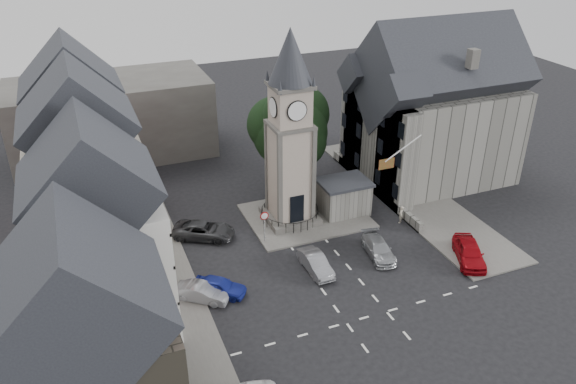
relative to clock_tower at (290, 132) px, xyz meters
name	(u,v)px	position (x,y,z in m)	size (l,w,h in m)	color
ground	(330,271)	(0.00, -7.99, -8.12)	(120.00, 120.00, 0.00)	black
pavement_west	(146,263)	(-12.50, -1.99, -8.05)	(6.00, 30.00, 0.14)	#595651
pavement_east	(410,195)	(12.00, 0.01, -8.05)	(6.00, 26.00, 0.14)	#595651
central_island	(306,216)	(1.50, 0.01, -8.04)	(10.00, 8.00, 0.16)	#595651
road_markings	(367,317)	(0.00, -13.49, -8.12)	(20.00, 8.00, 0.01)	silver
clock_tower	(290,132)	(0.00, 0.00, 0.00)	(4.86, 4.86, 16.25)	#4C4944
stone_shelter	(343,197)	(4.80, -0.49, -6.57)	(4.30, 3.30, 3.08)	#63625B
town_tree	(290,121)	(2.00, 5.01, -1.15)	(7.20, 7.20, 10.80)	black
warning_sign_post	(264,221)	(-3.20, -2.56, -6.09)	(0.70, 0.19, 2.85)	black
terrace_pink	(81,141)	(-15.50, 8.01, -1.54)	(8.10, 7.60, 12.80)	tan
terrace_cream	(88,182)	(-15.50, 0.01, -1.54)	(8.10, 7.60, 12.80)	beige
terrace_tudor	(100,244)	(-15.50, -7.99, -1.93)	(8.10, 7.60, 12.00)	silver
building_sw_stone	(89,365)	(-17.00, -16.99, -2.77)	(8.60, 7.60, 10.40)	#4B4538
backdrop_west	(112,118)	(-12.00, 20.01, -4.12)	(20.00, 10.00, 8.00)	#4C4944
east_building	(432,116)	(15.59, 3.01, -1.86)	(14.40, 11.40, 12.60)	#63625B
east_boundary_wall	(373,187)	(9.20, 2.01, -7.67)	(0.40, 16.00, 0.90)	#63625B
flagpole	(403,148)	(8.00, -3.99, -1.12)	(3.68, 0.10, 2.74)	white
car_west_blue	(219,286)	(-8.31, -7.48, -7.48)	(1.51, 3.76, 1.28)	navy
car_west_silver	(202,293)	(-9.63, -7.69, -7.50)	(1.32, 3.79, 1.25)	gray
car_west_grey	(204,230)	(-7.50, 0.01, -7.43)	(2.28, 4.95, 1.37)	#303033
car_island_silver	(316,263)	(-1.00, -7.49, -7.47)	(1.38, 3.97, 1.31)	gray
car_island_east	(379,249)	(4.31, -7.49, -7.50)	(1.74, 4.27, 1.24)	#A0A3A8
car_east_red	(469,252)	(10.31, -10.66, -7.33)	(1.86, 4.61, 1.57)	#9C0810
pedestrian	(401,214)	(8.56, -3.85, -7.35)	(0.56, 0.37, 1.54)	#B9B099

